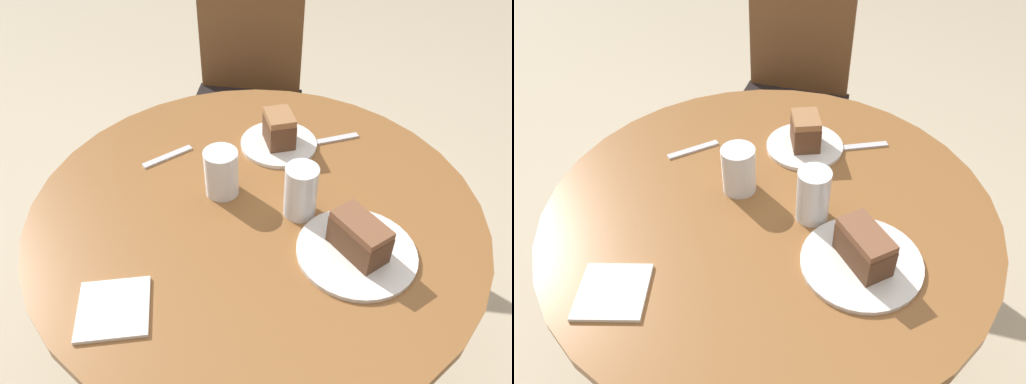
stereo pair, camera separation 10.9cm
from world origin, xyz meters
TOP-DOWN VIEW (x-y plane):
  - ground_plane at (0.00, 0.00)m, footprint 8.00×8.00m
  - table at (0.00, 0.00)m, footprint 1.01×1.01m
  - chair at (-0.04, 0.85)m, footprint 0.48×0.51m
  - plate_near at (0.06, 0.23)m, footprint 0.20×0.20m
  - plate_far at (0.20, -0.14)m, footprint 0.24×0.24m
  - cake_slice_near at (0.06, 0.23)m, footprint 0.08×0.10m
  - cake_slice_far at (0.20, -0.14)m, footprint 0.12×0.13m
  - glass_lemonade at (0.10, -0.02)m, footprint 0.07×0.07m
  - glass_water at (-0.08, 0.05)m, footprint 0.08×0.08m
  - napkin_stack at (-0.26, -0.28)m, footprint 0.14×0.14m
  - fork at (0.18, 0.24)m, footprint 0.18×0.07m
  - spoon at (-0.22, 0.17)m, footprint 0.12×0.09m

SIDE VIEW (x-z plane):
  - ground_plane at x=0.00m, z-range 0.00..0.00m
  - chair at x=-0.04m, z-range 0.03..0.94m
  - table at x=0.00m, z-range 0.21..0.95m
  - fork at x=0.18m, z-range 0.74..0.75m
  - spoon at x=-0.22m, z-range 0.74..0.75m
  - napkin_stack at x=-0.26m, z-range 0.74..0.75m
  - plate_near at x=0.06m, z-range 0.74..0.75m
  - plate_far at x=0.20m, z-range 0.74..0.75m
  - glass_water at x=-0.08m, z-range 0.74..0.85m
  - cake_slice_far at x=0.20m, z-range 0.75..0.83m
  - cake_slice_near at x=0.06m, z-range 0.75..0.84m
  - glass_lemonade at x=0.10m, z-range 0.73..0.86m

